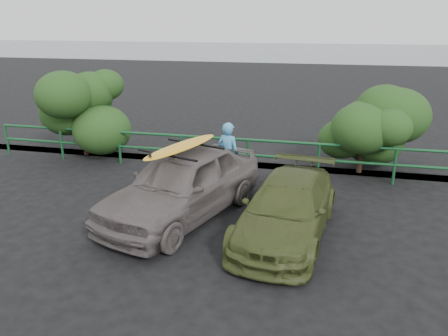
% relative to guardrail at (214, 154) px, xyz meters
% --- Properties ---
extents(ground, '(80.00, 80.00, 0.00)m').
position_rel_guardrail_xyz_m(ground, '(0.00, -5.00, -0.52)').
color(ground, black).
extents(ocean, '(200.00, 200.00, 0.00)m').
position_rel_guardrail_xyz_m(ocean, '(0.00, 55.00, -0.52)').
color(ocean, slate).
rests_on(ocean, ground).
extents(guardrail, '(14.00, 0.08, 1.04)m').
position_rel_guardrail_xyz_m(guardrail, '(0.00, 0.00, 0.00)').
color(guardrail, '#164D27').
rests_on(guardrail, ground).
extents(shrub_left, '(3.20, 2.40, 2.58)m').
position_rel_guardrail_xyz_m(shrub_left, '(-4.80, 0.40, 0.77)').
color(shrub_left, '#24481A').
rests_on(shrub_left, ground).
extents(shrub_right, '(3.20, 2.40, 2.53)m').
position_rel_guardrail_xyz_m(shrub_right, '(5.00, 0.50, 0.75)').
color(shrub_right, '#24481A').
rests_on(shrub_right, ground).
extents(sedan, '(3.18, 4.89, 1.55)m').
position_rel_guardrail_xyz_m(sedan, '(0.12, -3.21, 0.25)').
color(sedan, '#5E5554').
rests_on(sedan, ground).
extents(olive_vehicle, '(2.12, 4.22, 1.18)m').
position_rel_guardrail_xyz_m(olive_vehicle, '(2.47, -3.60, 0.07)').
color(olive_vehicle, '#3F4920').
rests_on(olive_vehicle, ground).
extents(man, '(0.74, 0.62, 1.74)m').
position_rel_guardrail_xyz_m(man, '(0.69, -1.14, 0.35)').
color(man, '#4599D0').
rests_on(man, ground).
extents(roof_rack, '(1.80, 1.51, 0.05)m').
position_rel_guardrail_xyz_m(roof_rack, '(0.12, -3.21, 1.05)').
color(roof_rack, black).
rests_on(roof_rack, sedan).
extents(surfboard, '(1.25, 2.47, 0.07)m').
position_rel_guardrail_xyz_m(surfboard, '(0.12, -3.21, 1.12)').
color(surfboard, gold).
rests_on(surfboard, roof_rack).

